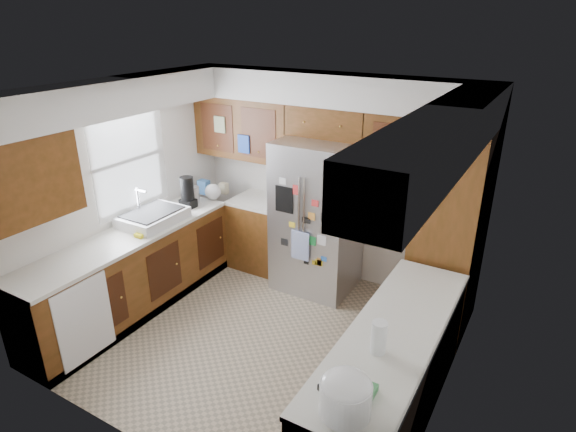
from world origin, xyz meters
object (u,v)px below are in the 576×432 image
object	(u,v)px
pantry	(449,232)
rice_cooker	(346,394)
paper_towel	(379,337)
fridge	(317,217)

from	to	relation	value
pantry	rice_cooker	distance (m)	2.53
rice_cooker	paper_towel	xyz separation A→B (m)	(-0.03, 0.62, -0.02)
fridge	rice_cooker	distance (m)	2.99
pantry	fridge	xyz separation A→B (m)	(-1.50, 0.05, -0.17)
fridge	rice_cooker	xyz separation A→B (m)	(1.50, -2.58, 0.16)
paper_towel	rice_cooker	bearing A→B (deg)	-87.51
rice_cooker	paper_towel	size ratio (longest dim) A/B	1.31
pantry	rice_cooker	world-z (taller)	pantry
rice_cooker	pantry	bearing A→B (deg)	89.99
rice_cooker	paper_towel	bearing A→B (deg)	92.49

